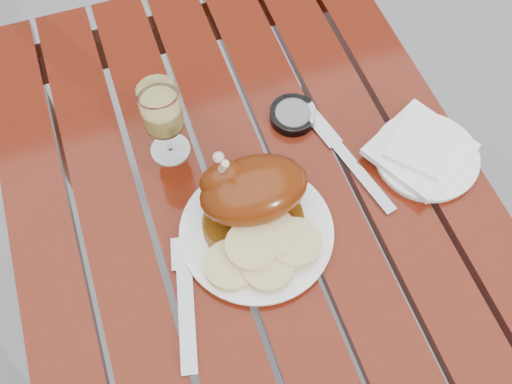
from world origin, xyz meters
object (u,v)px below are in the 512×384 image
at_px(dinner_plate, 257,232).
at_px(side_plate, 426,156).
at_px(wine_glass, 164,123).
at_px(table, 260,297).
at_px(ashtray, 293,115).

xyz_separation_m(dinner_plate, side_plate, (0.33, 0.04, -0.00)).
relative_size(wine_glass, side_plate, 0.90).
distance_m(dinner_plate, side_plate, 0.33).
height_order(dinner_plate, side_plate, dinner_plate).
bearing_deg(table, dinner_plate, -133.02).
bearing_deg(ashtray, table, -124.33).
bearing_deg(ashtray, side_plate, -39.91).
xyz_separation_m(table, dinner_plate, (-0.01, -0.01, 0.38)).
bearing_deg(wine_glass, dinner_plate, -66.42).
distance_m(dinner_plate, ashtray, 0.24).
distance_m(wine_glass, side_plate, 0.46).
distance_m(side_plate, ashtray, 0.25).
bearing_deg(side_plate, wine_glass, 158.48).
xyz_separation_m(table, ashtray, (0.13, 0.19, 0.39)).
height_order(table, side_plate, side_plate).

